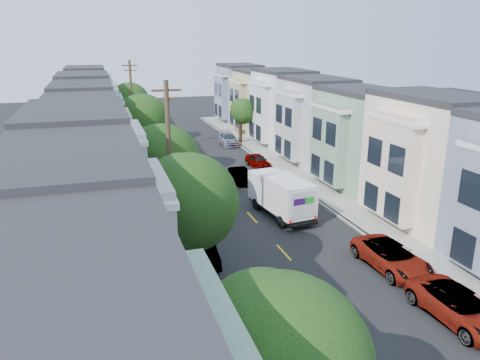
% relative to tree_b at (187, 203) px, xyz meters
% --- Properties ---
extents(ground, '(160.00, 160.00, 0.00)m').
position_rel_tree_b_xyz_m(ground, '(6.30, 3.21, -4.91)').
color(ground, black).
rests_on(ground, ground).
extents(road_slab, '(12.00, 70.00, 0.02)m').
position_rel_tree_b_xyz_m(road_slab, '(6.30, 18.21, -4.90)').
color(road_slab, black).
rests_on(road_slab, ground).
extents(curb_left, '(0.30, 70.00, 0.15)m').
position_rel_tree_b_xyz_m(curb_left, '(0.25, 18.21, -4.84)').
color(curb_left, gray).
rests_on(curb_left, ground).
extents(curb_right, '(0.30, 70.00, 0.15)m').
position_rel_tree_b_xyz_m(curb_right, '(12.35, 18.21, -4.84)').
color(curb_right, gray).
rests_on(curb_right, ground).
extents(sidewalk_left, '(2.60, 70.00, 0.15)m').
position_rel_tree_b_xyz_m(sidewalk_left, '(-1.05, 18.21, -4.84)').
color(sidewalk_left, gray).
rests_on(sidewalk_left, ground).
extents(sidewalk_right, '(2.60, 70.00, 0.15)m').
position_rel_tree_b_xyz_m(sidewalk_right, '(13.65, 18.21, -4.84)').
color(sidewalk_right, gray).
rests_on(sidewalk_right, ground).
extents(centerline, '(0.12, 70.00, 0.01)m').
position_rel_tree_b_xyz_m(centerline, '(6.30, 18.21, -4.91)').
color(centerline, gold).
rests_on(centerline, ground).
extents(townhouse_row_left, '(5.00, 70.00, 8.50)m').
position_rel_tree_b_xyz_m(townhouse_row_left, '(-4.85, 18.21, -4.91)').
color(townhouse_row_left, gray).
rests_on(townhouse_row_left, ground).
extents(townhouse_row_right, '(5.00, 70.00, 8.50)m').
position_rel_tree_b_xyz_m(townhouse_row_right, '(17.45, 18.21, -4.91)').
color(townhouse_row_right, gray).
rests_on(townhouse_row_right, ground).
extents(tree_b, '(4.69, 4.69, 7.28)m').
position_rel_tree_b_xyz_m(tree_b, '(0.00, 0.00, 0.00)').
color(tree_b, black).
rests_on(tree_b, ground).
extents(tree_c, '(4.70, 4.70, 7.21)m').
position_rel_tree_b_xyz_m(tree_c, '(0.00, 8.56, -0.07)').
color(tree_c, black).
rests_on(tree_c, ground).
extents(tree_d, '(4.70, 4.70, 7.77)m').
position_rel_tree_b_xyz_m(tree_d, '(-0.00, 20.86, 0.49)').
color(tree_d, black).
rests_on(tree_d, ground).
extents(tree_e, '(4.70, 4.70, 7.47)m').
position_rel_tree_b_xyz_m(tree_e, '(-0.00, 36.08, 0.18)').
color(tree_e, black).
rests_on(tree_e, ground).
extents(tree_far_r, '(3.10, 3.10, 5.45)m').
position_rel_tree_b_xyz_m(tree_far_r, '(13.20, 33.48, -1.06)').
color(tree_far_r, black).
rests_on(tree_far_r, ground).
extents(utility_pole_near, '(1.60, 0.26, 10.00)m').
position_rel_tree_b_xyz_m(utility_pole_near, '(0.00, 5.21, 0.24)').
color(utility_pole_near, '#42301E').
rests_on(utility_pole_near, ground).
extents(utility_pole_far, '(1.60, 0.26, 10.00)m').
position_rel_tree_b_xyz_m(utility_pole_far, '(0.00, 31.21, 0.24)').
color(utility_pole_far, '#42301E').
rests_on(utility_pole_far, ground).
extents(fedex_truck, '(2.36, 6.12, 2.94)m').
position_rel_tree_b_xyz_m(fedex_truck, '(8.41, 8.99, -3.27)').
color(fedex_truck, silver).
rests_on(fedex_truck, ground).
extents(lead_sedan, '(1.48, 3.85, 1.27)m').
position_rel_tree_b_xyz_m(lead_sedan, '(7.97, 17.64, -4.28)').
color(lead_sedan, black).
rests_on(lead_sedan, ground).
extents(parked_left_b, '(1.78, 4.04, 1.30)m').
position_rel_tree_b_xyz_m(parked_left_b, '(1.40, -4.87, -4.26)').
color(parked_left_b, black).
rests_on(parked_left_b, ground).
extents(parked_left_c, '(1.57, 4.12, 1.36)m').
position_rel_tree_b_xyz_m(parked_left_c, '(1.40, 3.56, -4.23)').
color(parked_left_c, '#95969A').
rests_on(parked_left_c, ground).
extents(parked_left_d, '(1.91, 4.73, 1.52)m').
position_rel_tree_b_xyz_m(parked_left_d, '(1.40, 14.89, -4.15)').
color(parked_left_d, '#360808').
rests_on(parked_left_d, ground).
extents(parked_right_a, '(2.69, 5.34, 1.45)m').
position_rel_tree_b_xyz_m(parked_right_a, '(11.20, -5.70, -4.19)').
color(parked_right_a, slate).
rests_on(parked_right_a, ground).
extents(parked_right_b, '(2.64, 5.32, 1.45)m').
position_rel_tree_b_xyz_m(parked_right_b, '(11.20, -0.45, -4.19)').
color(parked_right_b, white).
rests_on(parked_right_b, ground).
extents(parked_right_c, '(1.89, 4.16, 1.31)m').
position_rel_tree_b_xyz_m(parked_right_c, '(11.20, 22.02, -4.26)').
color(parked_right_c, black).
rests_on(parked_right_c, ground).
extents(parked_right_d, '(2.01, 4.53, 1.34)m').
position_rel_tree_b_xyz_m(parked_right_d, '(11.20, 32.98, -4.24)').
color(parked_right_d, black).
rests_on(parked_right_d, ground).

